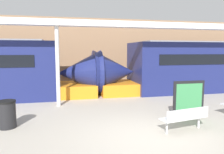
{
  "coord_description": "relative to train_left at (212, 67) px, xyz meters",
  "views": [
    {
      "loc": [
        -2.34,
        -5.91,
        2.58
      ],
      "look_at": [
        -0.14,
        3.77,
        1.4
      ],
      "focal_mm": 35.0,
      "sensor_mm": 36.0,
      "label": 1
    }
  ],
  "objects": [
    {
      "name": "support_column_near",
      "position": [
        -10.04,
        -2.36,
        0.35
      ],
      "size": [
        0.18,
        0.18,
        3.72
      ],
      "primitive_type": "cylinder",
      "color": "silver",
      "rests_on": "ground_plane"
    },
    {
      "name": "train_left",
      "position": [
        0.0,
        0.0,
        0.0
      ],
      "size": [
        15.93,
        2.93,
        3.2
      ],
      "color": "navy",
      "rests_on": "ground_plane"
    },
    {
      "name": "trash_bin",
      "position": [
        -11.68,
        -5.02,
        -1.04
      ],
      "size": [
        0.6,
        0.6,
        0.93
      ],
      "color": "black",
      "rests_on": "ground_plane"
    },
    {
      "name": "ground_plane",
      "position": [
        -7.47,
        -6.85,
        -1.51
      ],
      "size": [
        60.0,
        60.0,
        0.0
      ],
      "primitive_type": "plane",
      "color": "#A8A093"
    },
    {
      "name": "poster_board",
      "position": [
        -5.17,
        -5.48,
        -0.77
      ],
      "size": [
        1.27,
        0.07,
        1.47
      ],
      "color": "black",
      "rests_on": "ground_plane"
    },
    {
      "name": "bench_near",
      "position": [
        -6.02,
        -6.65,
        -1.03
      ],
      "size": [
        1.69,
        0.73,
        0.78
      ],
      "rotation": [
        0.0,
        0.0,
        0.18
      ],
      "color": "silver",
      "rests_on": "ground_plane"
    },
    {
      "name": "canopy_beam",
      "position": [
        -10.04,
        -2.36,
        2.35
      ],
      "size": [
        28.0,
        0.6,
        0.28
      ],
      "primitive_type": "cube",
      "color": "silver",
      "rests_on": "support_column_near"
    },
    {
      "name": "station_wall",
      "position": [
        -7.47,
        3.63,
        0.99
      ],
      "size": [
        56.0,
        0.2,
        5.0
      ],
      "primitive_type": "cube",
      "color": "#937051",
      "rests_on": "ground_plane"
    }
  ]
}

